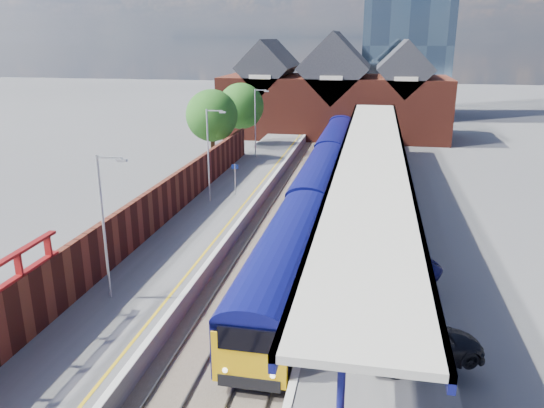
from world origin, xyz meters
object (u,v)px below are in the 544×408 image
Objects in this scene: lamp_post_b at (106,219)px; lamp_post_d at (256,119)px; train at (329,158)px; parked_car_dark at (423,345)px; parked_car_blue at (401,263)px; lamp_post_c at (210,150)px; platform_sign at (235,174)px; parked_car_silver at (397,322)px.

lamp_post_d is at bearing 90.00° from lamp_post_b.
parked_car_dark is at bearing -78.29° from train.
parked_car_blue is at bearing -19.64° from parked_car_dark.
platform_sign is at bearing 55.74° from lamp_post_c.
lamp_post_b is 18.20m from platform_sign.
lamp_post_d is at bearing -0.68° from parked_car_dark.
train is at bearing 56.83° from platform_sign.
parked_car_blue is (13.72, -26.50, -3.40)m from lamp_post_d.
lamp_post_d is at bearing 47.43° from parked_car_blue.
train is at bearing 74.29° from lamp_post_b.
lamp_post_b is 1.65× the size of parked_car_blue.
lamp_post_b reaches higher than train.
lamp_post_d reaches higher than train.
lamp_post_b is at bearing -94.33° from platform_sign.
lamp_post_c reaches higher than parked_car_dark.
parked_car_silver is (13.27, -33.01, -3.32)m from lamp_post_d.
platform_sign is at bearing -123.17° from train.
lamp_post_c reaches higher than parked_car_blue.
lamp_post_c reaches higher than train.
parked_car_silver is 0.84× the size of parked_car_dark.
lamp_post_c is 1.73× the size of parked_car_silver.
lamp_post_c is at bearing 72.63° from parked_car_blue.
train is 11.88m from platform_sign.
train is 13.58× the size of parked_car_dark.
lamp_post_b is 2.80× the size of platform_sign.
platform_sign is (1.36, 18.00, -2.30)m from lamp_post_b.
train is 15.55× the size of parked_car_blue.
lamp_post_d is 1.44× the size of parked_car_dark.
lamp_post_d is 14.25m from platform_sign.
train reaches higher than parked_car_dark.
lamp_post_b reaches higher than parked_car_silver.
parked_car_silver is at bearing 6.89° from parked_car_dark.
lamp_post_d is 2.80× the size of platform_sign.
lamp_post_d is 1.65× the size of parked_car_blue.
parked_car_dark is (14.19, -18.61, -3.29)m from lamp_post_c.
parked_car_blue is at bearing -21.83° from parked_car_silver.
lamp_post_d is at bearing 152.63° from train.
parked_car_blue is at bearing -45.34° from platform_sign.
parked_car_silver is at bearing -163.85° from parked_car_blue.
lamp_post_c and lamp_post_d have the same top height.
lamp_post_b is 1.44× the size of parked_car_dark.
parked_car_blue is at bearing -75.36° from train.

